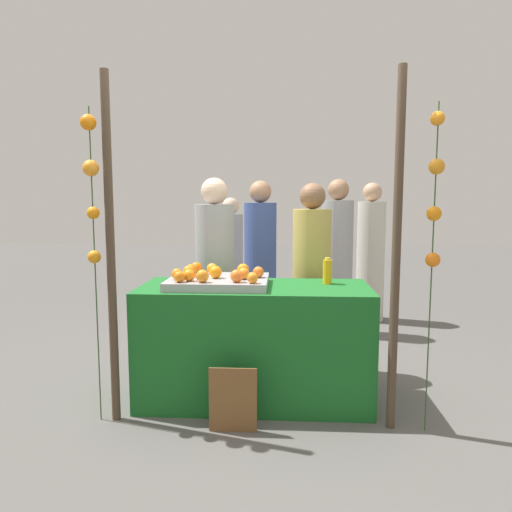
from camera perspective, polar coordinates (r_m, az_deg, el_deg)
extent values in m
plane|color=#565451|center=(3.73, -0.14, -16.53)|extent=(24.00, 24.00, 0.00)
cube|color=#196023|center=(3.58, -0.15, -10.27)|extent=(1.66, 0.71, 0.85)
cube|color=#9EA0A5|center=(3.47, -4.49, -3.09)|extent=(0.71, 0.55, 0.06)
sphere|color=orange|center=(3.31, -9.08, -2.45)|extent=(0.08, 0.08, 0.08)
sphere|color=orange|center=(3.71, -7.09, -1.37)|extent=(0.08, 0.08, 0.08)
sphere|color=orange|center=(3.56, -1.54, -1.62)|extent=(0.09, 0.09, 0.09)
sphere|color=orange|center=(3.39, -1.47, -2.10)|extent=(0.08, 0.08, 0.08)
sphere|color=orange|center=(3.35, -7.95, -2.27)|extent=(0.08, 0.08, 0.08)
sphere|color=orange|center=(3.45, -4.81, -1.91)|extent=(0.09, 0.09, 0.09)
sphere|color=orange|center=(3.27, -2.32, -2.38)|extent=(0.09, 0.09, 0.09)
sphere|color=orange|center=(3.47, 0.28, -1.92)|extent=(0.08, 0.08, 0.08)
sphere|color=orange|center=(3.62, -7.69, -1.60)|extent=(0.08, 0.08, 0.08)
sphere|color=orange|center=(3.52, -7.97, -1.81)|extent=(0.08, 0.08, 0.08)
sphere|color=orange|center=(3.65, -5.24, -1.50)|extent=(0.08, 0.08, 0.08)
sphere|color=orange|center=(3.29, -6.38, -2.38)|extent=(0.09, 0.09, 0.09)
sphere|color=orange|center=(3.23, -0.40, -2.62)|extent=(0.07, 0.07, 0.07)
sphere|color=orange|center=(3.42, -9.36, -2.13)|extent=(0.08, 0.08, 0.08)
cylinder|color=orange|center=(3.59, 8.48, -1.88)|extent=(0.07, 0.07, 0.18)
cylinder|color=yellow|center=(3.57, 8.51, -0.33)|extent=(0.04, 0.04, 0.02)
cube|color=brown|center=(3.17, -2.76, -16.83)|extent=(0.31, 0.01, 0.43)
cube|color=black|center=(3.19, -2.73, -16.73)|extent=(0.28, 0.02, 0.41)
cylinder|color=#99999E|center=(4.15, -4.87, -3.79)|extent=(0.33, 0.33, 1.43)
sphere|color=beige|center=(4.08, -4.99, 7.70)|extent=(0.22, 0.22, 0.22)
cylinder|color=tan|center=(4.12, 6.58, -4.17)|extent=(0.32, 0.32, 1.39)
sphere|color=brown|center=(4.04, 6.74, 7.09)|extent=(0.22, 0.22, 0.22)
cylinder|color=#99999E|center=(5.90, -2.98, -1.30)|extent=(0.30, 0.30, 1.29)
sphere|color=beige|center=(5.84, -3.03, 5.96)|extent=(0.20, 0.20, 0.20)
cylinder|color=#384C8C|center=(4.98, 0.51, -1.95)|extent=(0.33, 0.33, 1.44)
sphere|color=#A87A59|center=(4.92, 0.52, 7.65)|extent=(0.22, 0.22, 0.22)
cylinder|color=#99999E|center=(5.34, 9.58, -1.32)|extent=(0.34, 0.34, 1.46)
sphere|color=#A87A59|center=(5.29, 9.77, 7.77)|extent=(0.23, 0.23, 0.23)
cylinder|color=beige|center=(5.98, 13.44, -0.63)|extent=(0.33, 0.33, 1.44)
sphere|color=tan|center=(5.94, 13.66, 7.39)|extent=(0.23, 0.23, 0.23)
cylinder|color=#473828|center=(3.24, -16.89, 0.52)|extent=(0.06, 0.06, 2.28)
cylinder|color=#473828|center=(3.12, 16.31, 0.30)|extent=(0.06, 0.06, 2.28)
cylinder|color=#2D4C23|center=(3.28, -18.56, -1.45)|extent=(0.01, 0.01, 2.05)
sphere|color=orange|center=(3.28, -19.31, 14.76)|extent=(0.10, 0.10, 0.10)
sphere|color=orange|center=(3.25, -19.04, 9.84)|extent=(0.10, 0.10, 0.10)
sphere|color=orange|center=(3.25, -18.77, 4.87)|extent=(0.08, 0.08, 0.08)
sphere|color=orange|center=(3.26, -18.66, -0.08)|extent=(0.09, 0.09, 0.09)
cylinder|color=#2D4C23|center=(3.15, 20.13, -1.84)|extent=(0.01, 0.01, 2.05)
sphere|color=orange|center=(3.15, 20.75, 15.03)|extent=(0.09, 0.09, 0.09)
sphere|color=orange|center=(3.13, 20.67, 9.91)|extent=(0.10, 0.10, 0.10)
sphere|color=orange|center=(3.11, 20.39, 4.74)|extent=(0.09, 0.09, 0.09)
sphere|color=orange|center=(3.13, 20.26, -0.42)|extent=(0.09, 0.09, 0.09)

